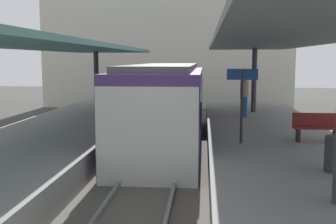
{
  "coord_description": "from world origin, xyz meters",
  "views": [
    {
      "loc": [
        1.45,
        -12.01,
        3.48
      ],
      "look_at": [
        0.25,
        1.56,
        1.74
      ],
      "focal_mm": 43.93,
      "sensor_mm": 36.0,
      "label": 1
    }
  ],
  "objects": [
    {
      "name": "platform_bench",
      "position": [
        4.86,
        0.65,
        1.46
      ],
      "size": [
        1.4,
        0.41,
        0.86
      ],
      "color": "black",
      "rests_on": "platform_right"
    },
    {
      "name": "canopy_right",
      "position": [
        3.8,
        1.4,
        4.07
      ],
      "size": [
        4.18,
        21.0,
        3.19
      ],
      "color": "#333335",
      "rests_on": "platform_right"
    },
    {
      "name": "station_building_backdrop",
      "position": [
        -1.3,
        20.0,
        5.5
      ],
      "size": [
        18.0,
        6.0,
        11.0
      ],
      "primitive_type": "cube",
      "color": "beige",
      "rests_on": "ground_plane"
    },
    {
      "name": "platform_sign",
      "position": [
        2.56,
        0.15,
        2.62
      ],
      "size": [
        0.9,
        0.08,
        2.21
      ],
      "color": "#262628",
      "rests_on": "platform_right"
    },
    {
      "name": "litter_bin",
      "position": [
        4.36,
        -2.78,
        1.4
      ],
      "size": [
        0.44,
        0.44,
        0.8
      ],
      "primitive_type": "cylinder",
      "color": "#2D2D30",
      "rests_on": "platform_right"
    },
    {
      "name": "passenger_near_bench",
      "position": [
        3.18,
        5.83,
        1.93
      ],
      "size": [
        0.36,
        0.36,
        1.79
      ],
      "color": "navy",
      "rests_on": "platform_right"
    },
    {
      "name": "ground_plane",
      "position": [
        0.0,
        0.0,
        0.0
      ],
      "size": [
        80.0,
        80.0,
        0.0
      ],
      "primitive_type": "plane",
      "color": "#383835"
    },
    {
      "name": "canopy_left",
      "position": [
        -3.8,
        1.4,
        3.92
      ],
      "size": [
        4.18,
        21.0,
        3.03
      ],
      "color": "#333335",
      "rests_on": "platform_left"
    },
    {
      "name": "rail_far_side",
      "position": [
        0.72,
        0.0,
        0.27
      ],
      "size": [
        0.08,
        28.0,
        0.14
      ],
      "primitive_type": "cube",
      "color": "slate",
      "rests_on": "track_ballast"
    },
    {
      "name": "platform_right",
      "position": [
        3.8,
        0.0,
        0.5
      ],
      "size": [
        4.4,
        28.0,
        1.0
      ],
      "primitive_type": "cube",
      "color": "gray",
      "rests_on": "ground_plane"
    },
    {
      "name": "track_ballast",
      "position": [
        0.0,
        0.0,
        0.1
      ],
      "size": [
        3.2,
        28.0,
        0.2
      ],
      "primitive_type": "cube",
      "color": "#59544C",
      "rests_on": "ground_plane"
    },
    {
      "name": "platform_left",
      "position": [
        -3.8,
        0.0,
        0.5
      ],
      "size": [
        4.4,
        28.0,
        1.0
      ],
      "primitive_type": "cube",
      "color": "gray",
      "rests_on": "ground_plane"
    },
    {
      "name": "commuter_train",
      "position": [
        0.0,
        3.58,
        1.73
      ],
      "size": [
        2.78,
        10.79,
        3.1
      ],
      "color": "#472D6B",
      "rests_on": "track_ballast"
    },
    {
      "name": "rail_near_side",
      "position": [
        -0.72,
        0.0,
        0.27
      ],
      "size": [
        0.08,
        28.0,
        0.14
      ],
      "primitive_type": "cube",
      "color": "slate",
      "rests_on": "track_ballast"
    }
  ]
}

